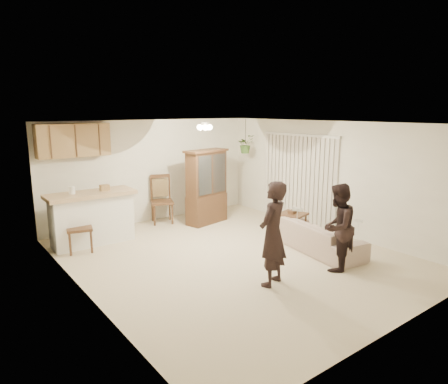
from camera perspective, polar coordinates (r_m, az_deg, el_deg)
floor at (r=7.69m, az=1.30°, el=-9.18°), size 6.50×6.50×0.00m
ceiling at (r=7.18m, az=1.39°, el=9.79°), size 5.50×6.50×0.02m
wall_back at (r=10.05m, az=-10.25°, el=2.99°), size 5.50×0.02×2.50m
wall_front at (r=5.27m, az=23.96°, el=-5.77°), size 5.50×0.02×2.50m
wall_left at (r=6.07m, az=-19.51°, el=-3.21°), size 0.02×6.50×2.50m
wall_right at (r=9.27m, az=14.81°, el=2.06°), size 0.02×6.50×2.50m
breakfast_bar at (r=8.69m, az=-18.29°, el=-3.84°), size 1.60×0.55×1.00m
bar_top at (r=8.56m, az=-18.53°, el=-0.29°), size 1.75×0.70×0.08m
upper_cabinets at (r=9.09m, az=-20.73°, el=6.92°), size 1.50×0.34×0.70m
vertical_blinds at (r=9.83m, az=10.51°, el=1.91°), size 0.06×2.30×2.10m
ceiling_fixture at (r=8.27m, az=-2.75°, el=9.34°), size 0.36×0.36×0.20m
hanging_plant at (r=10.53m, az=3.08°, el=6.85°), size 0.43×0.37×0.48m
plant_cord at (r=10.51m, az=3.10°, el=8.61°), size 0.01×0.01×0.65m
sofa at (r=8.08m, az=13.38°, el=-5.72°), size 1.02×1.97×0.73m
adult at (r=6.28m, az=6.99°, el=-5.42°), size 0.77×0.64×1.80m
child at (r=7.16m, az=15.87°, el=-5.53°), size 0.76×0.66×1.35m
china_hutch at (r=9.70m, az=-2.51°, el=0.69°), size 1.21×0.66×1.80m
side_table at (r=8.68m, az=9.70°, el=-4.79°), size 0.64×0.64×0.64m
chair_bar at (r=8.35m, az=-19.89°, el=-6.02°), size 0.57×0.57×1.06m
chair_hutch_left at (r=9.92m, az=-8.82°, el=-2.49°), size 0.67×0.67×1.17m
chair_hutch_right at (r=9.80m, az=-3.12°, el=-3.00°), size 0.55×0.55×0.91m
controller_adult at (r=6.03m, az=10.44°, el=-2.47°), size 0.09×0.15×0.04m
controller_child at (r=6.96m, az=18.68°, el=-3.97°), size 0.07×0.14×0.04m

